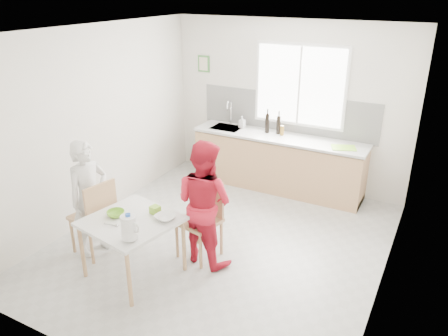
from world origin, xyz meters
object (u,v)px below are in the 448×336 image
object	(u,v)px
person_red	(204,202)
bowl_white	(165,217)
milk_jug	(129,227)
bowl_green	(116,214)
chair_left	(96,215)
chair_far	(203,215)
person_white	(90,198)
wine_bottle_a	(267,123)
wine_bottle_b	(279,125)
dining_table	(131,226)

from	to	relation	value
person_red	bowl_white	bearing A→B (deg)	74.44
person_red	milk_jug	size ratio (longest dim) A/B	5.42
milk_jug	bowl_green	bearing A→B (deg)	156.39
chair_left	bowl_green	world-z (taller)	chair_left
milk_jug	chair_far	bearing A→B (deg)	88.67
person_white	wine_bottle_a	distance (m)	3.14
wine_bottle_a	chair_far	bearing A→B (deg)	-86.64
person_white	milk_jug	bearing A→B (deg)	-104.33
person_white	wine_bottle_a	world-z (taller)	person_white
chair_far	milk_jug	distance (m)	1.15
chair_left	wine_bottle_b	distance (m)	3.24
person_red	bowl_green	size ratio (longest dim) A/B	7.69
wine_bottle_a	chair_left	bearing A→B (deg)	-109.25
dining_table	chair_far	size ratio (longest dim) A/B	1.10
bowl_green	milk_jug	size ratio (longest dim) A/B	0.70
dining_table	wine_bottle_a	distance (m)	3.11
dining_table	bowl_green	world-z (taller)	bowl_green
wine_bottle_b	chair_far	bearing A→B (deg)	-91.19
chair_left	milk_jug	xyz separation A→B (m)	(0.93, -0.46, 0.32)
wine_bottle_a	wine_bottle_b	bearing A→B (deg)	10.42
bowl_white	person_white	bearing A→B (deg)	-177.55
chair_far	milk_jug	xyz separation A→B (m)	(-0.23, -1.08, 0.33)
bowl_white	wine_bottle_b	size ratio (longest dim) A/B	0.77
wine_bottle_a	wine_bottle_b	distance (m)	0.19
person_red	milk_jug	bearing A→B (deg)	83.58
person_white	wine_bottle_b	distance (m)	3.24
person_white	bowl_white	bearing A→B (deg)	-76.83
person_white	wine_bottle_b	size ratio (longest dim) A/B	4.96
wine_bottle_a	person_red	bearing A→B (deg)	-84.95
dining_table	chair_left	world-z (taller)	chair_left
chair_far	wine_bottle_b	world-z (taller)	wine_bottle_b
chair_left	wine_bottle_a	distance (m)	3.15
person_red	wine_bottle_a	world-z (taller)	person_red
dining_table	person_white	world-z (taller)	person_white
milk_jug	person_white	bearing A→B (deg)	165.67
chair_left	bowl_green	size ratio (longest dim) A/B	4.97
chair_left	bowl_white	xyz separation A→B (m)	(1.00, 0.06, 0.19)
wine_bottle_b	bowl_green	bearing A→B (deg)	-103.62
bowl_green	wine_bottle_a	bearing A→B (deg)	79.52
person_white	wine_bottle_b	xyz separation A→B (m)	(1.30, 2.95, 0.33)
wine_bottle_a	dining_table	bearing A→B (deg)	-96.75
milk_jug	wine_bottle_b	bearing A→B (deg)	96.06
person_white	person_red	bearing A→B (deg)	-58.01
person_white	bowl_green	xyz separation A→B (m)	(0.55, -0.15, 0.01)
bowl_white	wine_bottle_a	distance (m)	2.89
bowl_green	bowl_white	bearing A→B (deg)	20.25
bowl_white	wine_bottle_a	bearing A→B (deg)	89.59
bowl_green	wine_bottle_b	size ratio (longest dim) A/B	0.67
wine_bottle_b	person_white	bearing A→B (deg)	-113.81
bowl_green	wine_bottle_a	size ratio (longest dim) A/B	0.63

